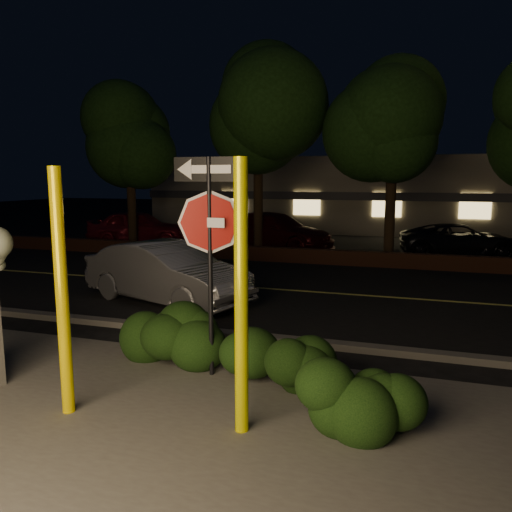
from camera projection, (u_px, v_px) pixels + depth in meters
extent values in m
plane|color=black|center=(303.00, 270.00, 15.94)|extent=(90.00, 90.00, 0.00)
cube|color=#4C4944|center=(91.00, 441.00, 5.59)|extent=(14.00, 6.00, 0.02)
cube|color=black|center=(278.00, 290.00, 13.11)|extent=(80.00, 8.00, 0.01)
cube|color=#D0CB53|center=(278.00, 289.00, 13.11)|extent=(80.00, 0.12, 0.00)
cube|color=#4C4944|center=(220.00, 334.00, 9.25)|extent=(80.00, 0.25, 0.12)
cube|color=#4A2617|center=(311.00, 256.00, 17.12)|extent=(40.00, 0.35, 0.50)
cube|color=black|center=(336.00, 243.00, 22.52)|extent=(40.00, 12.00, 0.01)
cube|color=#656051|center=(357.00, 193.00, 29.74)|extent=(22.00, 10.00, 4.00)
cube|color=#333338|center=(346.00, 196.00, 24.94)|extent=(22.00, 0.20, 0.40)
cube|color=#FFD87F|center=(234.00, 202.00, 26.85)|extent=(1.40, 0.08, 1.20)
cube|color=#FFD87F|center=(307.00, 203.00, 25.65)|extent=(1.40, 0.08, 1.20)
cube|color=#FFD87F|center=(387.00, 205.00, 24.45)|extent=(1.40, 0.08, 1.20)
cube|color=#FFD87F|center=(475.00, 206.00, 23.25)|extent=(1.40, 0.08, 1.20)
cylinder|color=black|center=(132.00, 203.00, 20.87)|extent=(0.36, 0.36, 3.75)
ellipsoid|color=black|center=(128.00, 117.00, 20.33)|extent=(4.60, 4.60, 4.14)
cylinder|color=black|center=(258.00, 198.00, 19.37)|extent=(0.36, 0.36, 4.25)
ellipsoid|color=black|center=(258.00, 93.00, 18.75)|extent=(5.20, 5.20, 4.68)
cylinder|color=black|center=(390.00, 204.00, 17.51)|extent=(0.36, 0.36, 4.00)
ellipsoid|color=black|center=(395.00, 95.00, 16.93)|extent=(4.80, 4.80, 4.32)
cylinder|color=#FBDB00|center=(62.00, 294.00, 6.03)|extent=(0.15, 0.15, 3.06)
cylinder|color=#F0EA00|center=(241.00, 300.00, 5.56)|extent=(0.16, 0.16, 3.15)
cylinder|color=black|center=(210.00, 270.00, 7.20)|extent=(0.07, 0.07, 3.21)
cube|color=white|center=(210.00, 222.00, 7.10)|extent=(0.48, 0.05, 0.14)
cube|color=black|center=(209.00, 169.00, 6.98)|extent=(1.09, 0.06, 0.34)
cube|color=white|center=(209.00, 169.00, 6.98)|extent=(0.69, 0.04, 0.14)
ellipsoid|color=black|center=(183.00, 328.00, 8.00)|extent=(2.13, 1.13, 1.07)
ellipsoid|color=black|center=(273.00, 354.00, 6.83)|extent=(1.82, 1.42, 1.06)
ellipsoid|color=black|center=(358.00, 388.00, 5.81)|extent=(1.70, 1.41, 1.01)
imported|color=silver|center=(167.00, 273.00, 11.72)|extent=(4.58, 2.83, 1.42)
imported|color=maroon|center=(139.00, 227.00, 22.18)|extent=(4.69, 2.87, 1.49)
imported|color=#3C090D|center=(274.00, 231.00, 20.34)|extent=(5.56, 3.58, 1.50)
imported|color=black|center=(461.00, 240.00, 18.62)|extent=(4.61, 2.58, 1.22)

